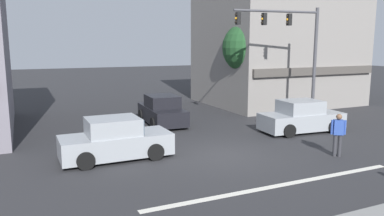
% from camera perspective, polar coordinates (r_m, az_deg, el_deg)
% --- Properties ---
extents(ground_plane, '(120.00, 120.00, 0.00)m').
position_cam_1_polar(ground_plane, '(14.80, 4.91, -7.18)').
color(ground_plane, '#2B2B2D').
extents(lane_marking_stripe, '(9.00, 0.24, 0.01)m').
position_cam_1_polar(lane_marking_stripe, '(12.04, 13.29, -11.38)').
color(lane_marking_stripe, silver).
rests_on(lane_marking_stripe, ground).
extents(building_right_corner, '(10.16, 8.42, 10.73)m').
position_cam_1_polar(building_right_corner, '(28.51, 12.90, 11.57)').
color(building_right_corner, gray).
rests_on(building_right_corner, ground).
extents(street_tree, '(3.28, 3.28, 5.72)m').
position_cam_1_polar(street_tree, '(24.13, 8.56, 9.01)').
color(street_tree, '#4C3823').
rests_on(street_tree, ground).
extents(utility_pole_far_right, '(1.40, 0.22, 8.66)m').
position_cam_1_polar(utility_pole_far_right, '(25.41, 9.61, 9.96)').
color(utility_pole_far_right, brown).
rests_on(utility_pole_far_right, ground).
extents(traffic_light_mast, '(4.86, 0.79, 6.20)m').
position_cam_1_polar(traffic_light_mast, '(20.64, 15.34, 9.38)').
color(traffic_light_mast, '#47474C').
rests_on(traffic_light_mast, ground).
extents(sedan_crossing_rightbound, '(4.22, 2.12, 1.58)m').
position_cam_1_polar(sedan_crossing_rightbound, '(19.25, 16.29, -1.42)').
color(sedan_crossing_rightbound, '#999EA3').
rests_on(sedan_crossing_rightbound, ground).
extents(sedan_parked_curbside, '(4.11, 1.90, 1.58)m').
position_cam_1_polar(sedan_parked_curbside, '(14.42, -11.58, -4.86)').
color(sedan_parked_curbside, '#999EA3').
rests_on(sedan_parked_curbside, ground).
extents(sedan_crossing_leftbound, '(2.05, 4.19, 1.58)m').
position_cam_1_polar(sedan_crossing_leftbound, '(20.39, -4.61, -0.46)').
color(sedan_crossing_leftbound, black).
rests_on(sedan_crossing_leftbound, ground).
extents(pedestrian_mid_crossing, '(0.50, 0.38, 1.67)m').
position_cam_1_polar(pedestrian_mid_crossing, '(15.42, 21.37, -3.48)').
color(pedestrian_mid_crossing, '#333338').
rests_on(pedestrian_mid_crossing, ground).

